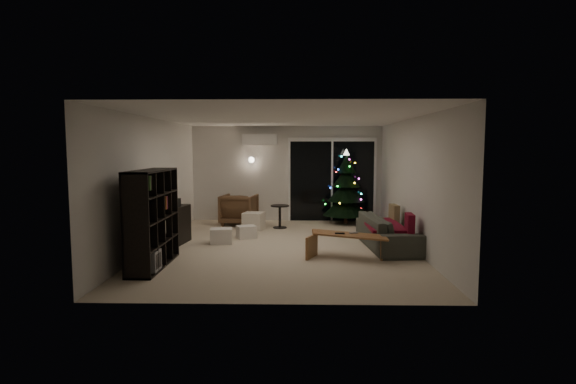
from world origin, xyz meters
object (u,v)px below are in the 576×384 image
(media_cabinet, at_px, (169,227))
(christmas_tree, at_px, (346,186))
(bookshelf, at_px, (141,218))
(sofa, at_px, (388,232))
(coffee_table, at_px, (348,246))
(armchair, at_px, (239,209))

(media_cabinet, height_order, christmas_tree, christmas_tree)
(bookshelf, xyz_separation_m, sofa, (4.30, 1.50, -0.48))
(bookshelf, bearing_deg, coffee_table, -11.90)
(christmas_tree, bearing_deg, coffee_table, -95.36)
(media_cabinet, height_order, coffee_table, media_cabinet)
(media_cabinet, bearing_deg, armchair, 74.35)
(media_cabinet, relative_size, armchair, 1.43)
(armchair, bearing_deg, sofa, 150.74)
(christmas_tree, bearing_deg, media_cabinet, -144.17)
(armchair, distance_m, christmas_tree, 2.78)
(armchair, xyz_separation_m, coffee_table, (2.37, -3.40, -0.17))
(armchair, height_order, coffee_table, armchair)
(coffee_table, height_order, christmas_tree, christmas_tree)
(coffee_table, bearing_deg, media_cabinet, -170.82)
(media_cabinet, bearing_deg, coffee_table, -7.41)
(bookshelf, relative_size, armchair, 1.86)
(bookshelf, bearing_deg, media_cabinet, 67.49)
(media_cabinet, height_order, sofa, media_cabinet)
(media_cabinet, distance_m, coffee_table, 3.56)
(sofa, bearing_deg, christmas_tree, 6.18)
(bookshelf, bearing_deg, sofa, -3.33)
(media_cabinet, distance_m, christmas_tree, 4.69)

